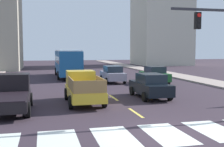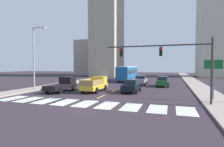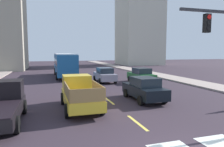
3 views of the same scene
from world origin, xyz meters
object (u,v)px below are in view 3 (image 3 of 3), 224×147
object	(u,v)px
sedan_far	(105,75)
sedan_near_right	(144,89)
pickup_stakebed	(79,93)
sedan_near_left	(141,75)
pickup_dark	(1,104)
city_bus	(65,63)

from	to	relation	value
sedan_far	sedan_near_right	size ratio (longest dim) A/B	1.00
pickup_stakebed	sedan_far	size ratio (longest dim) A/B	1.18
pickup_stakebed	sedan_far	bearing A→B (deg)	65.15
sedan_far	sedan_near_right	distance (m)	9.89
sedan_near_left	sedan_near_right	distance (m)	8.91
sedan_near_right	pickup_dark	bearing A→B (deg)	-167.93
city_bus	sedan_far	world-z (taller)	city_bus
sedan_far	sedan_near_right	world-z (taller)	same
sedan_near_left	sedan_far	distance (m)	4.29
sedan_near_left	sedan_near_right	xyz separation A→B (m)	(-3.59, -8.16, 0.00)
pickup_dark	city_bus	bearing A→B (deg)	75.73
sedan_far	sedan_near_right	xyz separation A→B (m)	(0.33, -9.89, 0.00)
city_bus	pickup_dark	bearing A→B (deg)	-102.50
sedan_near_left	sedan_near_right	world-z (taller)	same
pickup_dark	sedan_far	size ratio (longest dim) A/B	1.18
pickup_stakebed	city_bus	world-z (taller)	city_bus
pickup_stakebed	pickup_dark	world-z (taller)	same
pickup_dark	city_bus	size ratio (longest dim) A/B	0.48
sedan_near_left	sedan_far	size ratio (longest dim) A/B	1.00
sedan_near_left	pickup_dark	bearing A→B (deg)	-143.21
pickup_stakebed	sedan_far	world-z (taller)	pickup_stakebed
pickup_stakebed	pickup_dark	distance (m)	4.49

